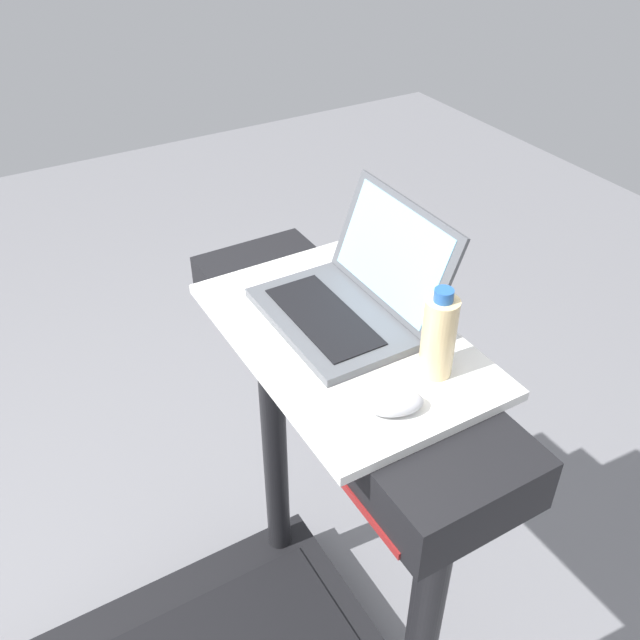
# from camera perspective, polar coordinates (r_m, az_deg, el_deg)

# --- Properties ---
(desk_board) EXTENTS (0.62, 0.39, 0.02)m
(desk_board) POSITION_cam_1_polar(r_m,az_deg,el_deg) (1.37, 1.81, -1.40)
(desk_board) COLOR white
(desk_board) RESTS_ON treadmill_base
(laptop) EXTENTS (0.34, 0.29, 0.22)m
(laptop) POSITION_cam_1_polar(r_m,az_deg,el_deg) (1.38, 2.51, 1.97)
(laptop) COLOR #515459
(laptop) RESTS_ON desk_board
(computer_mouse) EXTENTS (0.09, 0.11, 0.03)m
(computer_mouse) POSITION_cam_1_polar(r_m,az_deg,el_deg) (1.19, 6.12, -6.75)
(computer_mouse) COLOR #B2B2B7
(computer_mouse) RESTS_ON desk_board
(water_bottle) EXTENTS (0.06, 0.06, 0.18)m
(water_bottle) POSITION_cam_1_polar(r_m,az_deg,el_deg) (1.24, 9.68, -1.28)
(water_bottle) COLOR beige
(water_bottle) RESTS_ON desk_board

